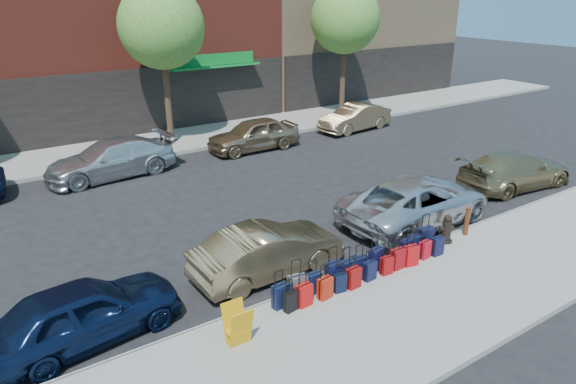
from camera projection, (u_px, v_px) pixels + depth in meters
ground at (266, 216)px, 17.13m from camera, size 120.00×120.00×0.00m
sidewalk_near at (409, 308)px, 12.08m from camera, size 60.00×4.00×0.15m
sidewalk_far at (158, 144)px, 24.82m from camera, size 60.00×4.00×0.15m
curb_near at (353, 272)px, 13.64m from camera, size 60.00×0.08×0.15m
curb_far at (174, 154)px, 23.26m from camera, size 60.00×0.08×0.15m
tree_center at (165, 28)px, 22.79m from camera, size 3.80×3.80×7.27m
tree_right at (347, 20)px, 28.20m from camera, size 3.80×3.80×7.27m
suitcase_front_0 at (280, 296)px, 11.91m from camera, size 0.41×0.25×0.95m
suitcase_front_1 at (297, 288)px, 12.15m from camera, size 0.47×0.31×1.07m
suitcase_front_2 at (314, 283)px, 12.46m from camera, size 0.37×0.22×0.89m
suitcase_front_3 at (334, 274)px, 12.73m from camera, size 0.45×0.25×1.08m
suitcase_front_4 at (347, 271)px, 12.95m from camera, size 0.40×0.23×0.95m
suitcase_front_5 at (360, 266)px, 13.24m from camera, size 0.38×0.24×0.87m
suitcase_front_6 at (376, 259)px, 13.48m from camera, size 0.45×0.31×0.99m
suitcase_front_7 at (392, 255)px, 13.78m from camera, size 0.37×0.23×0.86m
suitcase_front_8 at (405, 249)px, 14.04m from camera, size 0.40×0.25×0.91m
suitcase_front_9 at (414, 245)px, 14.30m from camera, size 0.40×0.26×0.90m
suitcase_front_10 at (426, 239)px, 14.53m from camera, size 0.46×0.28×1.08m
suitcase_back_0 at (291, 301)px, 11.80m from camera, size 0.36×0.24×0.79m
suitcase_back_1 at (304, 295)px, 11.97m from camera, size 0.39×0.24×0.89m
suitcase_back_2 at (325, 288)px, 12.26m from camera, size 0.40×0.27×0.88m
suitcase_back_3 at (340, 283)px, 12.54m from camera, size 0.35×0.24×0.77m
suitcase_back_4 at (354, 278)px, 12.70m from camera, size 0.38×0.23×0.87m
suitcase_back_5 at (370, 271)px, 13.05m from camera, size 0.36×0.22×0.82m
suitcase_back_6 at (386, 265)px, 13.31m from camera, size 0.34×0.21×0.79m
suitcase_back_7 at (398, 259)px, 13.56m from camera, size 0.39×0.23×0.91m
suitcase_back_8 at (411, 255)px, 13.72m from camera, size 0.42×0.29×0.91m
suitcase_back_9 at (425, 250)px, 14.09m from camera, size 0.36×0.24×0.82m
suitcase_back_10 at (437, 246)px, 14.26m from camera, size 0.36×0.22×0.86m
fire_hydrant at (447, 229)px, 14.95m from camera, size 0.44×0.39×0.86m
bollard at (467, 221)px, 15.37m from camera, size 0.16×0.16×0.88m
display_rack at (238, 325)px, 10.64m from camera, size 0.51×0.56×0.89m
car_near_0 at (84, 312)px, 10.89m from camera, size 4.28×2.15×1.40m
car_near_1 at (268, 251)px, 13.44m from camera, size 4.19×1.58×1.37m
car_near_2 at (416, 201)px, 16.39m from camera, size 5.51×2.76×1.50m
car_near_3 at (515, 170)px, 19.38m from camera, size 4.95×2.43×1.38m
car_far_1 at (111, 159)px, 20.49m from camera, size 5.25×2.45×1.48m
car_far_2 at (254, 134)px, 23.87m from camera, size 4.37×1.78×1.49m
car_far_3 at (355, 117)px, 27.17m from camera, size 4.33×1.87×1.38m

